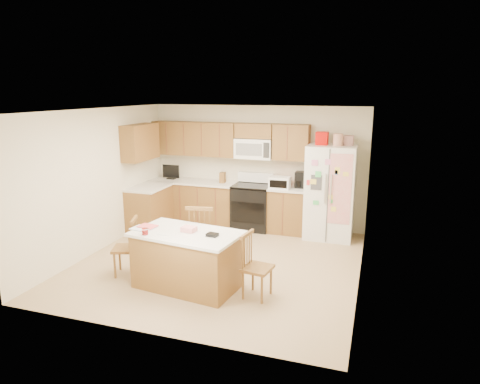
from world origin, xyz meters
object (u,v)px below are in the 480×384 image
(windsor_chair_left, at_px, (127,248))
(windsor_chair_right, at_px, (256,267))
(windsor_chair_back, at_px, (202,238))
(stove, at_px, (252,206))
(refrigerator, at_px, (330,191))
(island, at_px, (187,259))

(windsor_chair_left, distance_m, windsor_chair_right, 2.10)
(windsor_chair_back, height_order, windsor_chair_right, windsor_chair_back)
(windsor_chair_left, bearing_deg, windsor_chair_back, 31.25)
(windsor_chair_right, bearing_deg, windsor_chair_back, 147.09)
(stove, bearing_deg, refrigerator, -2.30)
(windsor_chair_left, relative_size, windsor_chair_back, 0.86)
(windsor_chair_back, xyz_separation_m, windsor_chair_right, (1.10, -0.71, -0.07))
(island, distance_m, windsor_chair_back, 0.73)
(windsor_chair_left, distance_m, windsor_chair_back, 1.17)
(windsor_chair_back, bearing_deg, island, -84.22)
(windsor_chair_left, bearing_deg, refrigerator, 44.50)
(stove, distance_m, refrigerator, 1.63)
(refrigerator, distance_m, windsor_chair_back, 2.79)
(windsor_chair_back, bearing_deg, stove, 84.81)
(stove, relative_size, windsor_chair_right, 1.24)
(windsor_chair_back, relative_size, windsor_chair_right, 1.16)
(island, relative_size, windsor_chair_back, 1.57)
(stove, bearing_deg, island, -92.47)
(refrigerator, bearing_deg, stove, 177.70)
(refrigerator, bearing_deg, windsor_chair_back, -129.92)
(stove, height_order, refrigerator, refrigerator)
(refrigerator, bearing_deg, island, -120.92)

